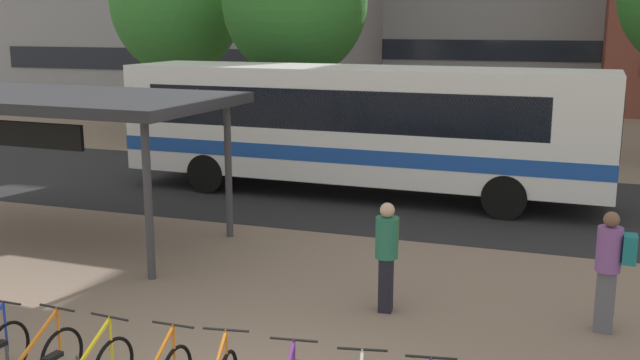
% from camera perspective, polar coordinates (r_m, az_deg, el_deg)
% --- Properties ---
extents(bus_lane_asphalt, '(80.00, 7.20, 0.01)m').
position_cam_1_polar(bus_lane_asphalt, '(18.33, 8.19, -1.49)').
color(bus_lane_asphalt, '#232326').
rests_on(bus_lane_asphalt, ground).
extents(city_bus, '(12.08, 2.84, 3.20)m').
position_cam_1_polar(city_bus, '(18.38, 3.31, 4.27)').
color(city_bus, white).
rests_on(city_bus, ground).
extents(transit_shelter, '(7.35, 3.88, 2.92)m').
position_cam_1_polar(transit_shelter, '(15.38, -20.38, 5.67)').
color(transit_shelter, '#38383D').
rests_on(transit_shelter, ground).
extents(commuter_olive_pack_1, '(0.38, 0.55, 1.68)m').
position_cam_1_polar(commuter_olive_pack_1, '(11.08, 5.20, -5.31)').
color(commuter_olive_pack_1, black).
rests_on(commuter_olive_pack_1, ground).
extents(commuter_teal_pack_2, '(0.53, 0.35, 1.74)m').
position_cam_1_polar(commuter_teal_pack_2, '(11.01, 21.56, -6.03)').
color(commuter_teal_pack_2, '#565660').
rests_on(commuter_teal_pack_2, ground).
extents(street_tree_0, '(4.76, 4.76, 7.51)m').
position_cam_1_polar(street_tree_0, '(24.70, -1.96, 13.68)').
color(street_tree_0, brown).
rests_on(street_tree_0, ground).
extents(street_tree_1, '(5.00, 5.00, 7.93)m').
position_cam_1_polar(street_tree_1, '(29.17, -11.03, 13.47)').
color(street_tree_1, brown).
rests_on(street_tree_1, ground).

